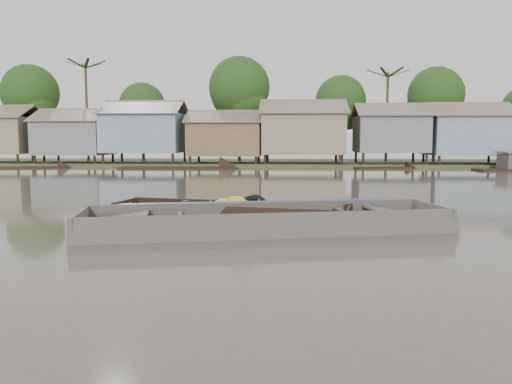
{
  "coord_description": "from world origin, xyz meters",
  "views": [
    {
      "loc": [
        1.18,
        -11.42,
        2.15
      ],
      "look_at": [
        0.4,
        1.43,
        0.8
      ],
      "focal_mm": 35.0,
      "sensor_mm": 36.0,
      "label": 1
    }
  ],
  "objects": [
    {
      "name": "riverbank",
      "position": [
        3.03,
        31.86,
        3.07
      ],
      "size": [
        120.0,
        12.47,
        10.22
      ],
      "color": "#384723",
      "rests_on": "ground"
    },
    {
      "name": "ground",
      "position": [
        0.0,
        0.0,
        0.0
      ],
      "size": [
        120.0,
        120.0,
        0.0
      ],
      "primitive_type": "plane",
      "color": "#50483D",
      "rests_on": "ground"
    },
    {
      "name": "distant_boats",
      "position": [
        11.53,
        24.06,
        0.21
      ],
      "size": [
        47.69,
        15.27,
        1.38
      ],
      "color": "black",
      "rests_on": "ground"
    },
    {
      "name": "banana_boat",
      "position": [
        -0.38,
        1.72,
        0.19
      ],
      "size": [
        6.53,
        2.71,
        0.92
      ],
      "rotation": [
        0.0,
        0.0,
        -0.19
      ],
      "color": "black",
      "rests_on": "ground"
    },
    {
      "name": "viewer_boat",
      "position": [
        0.72,
        0.34,
        0.09
      ],
      "size": [
        8.92,
        4.07,
        0.69
      ],
      "rotation": [
        0.0,
        0.0,
        0.22
      ],
      "color": "#413B37",
      "rests_on": "ground"
    }
  ]
}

